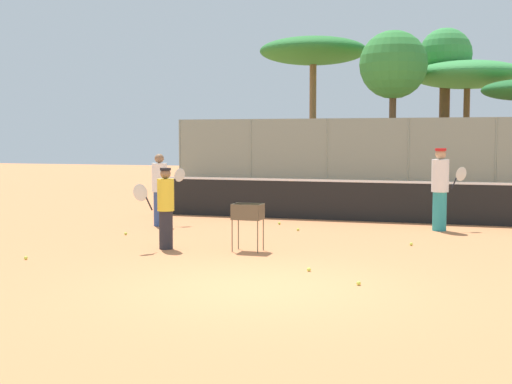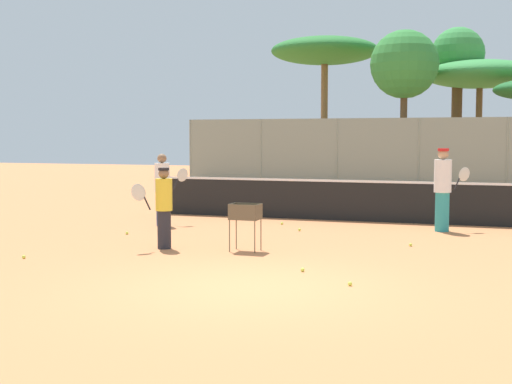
# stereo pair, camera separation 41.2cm
# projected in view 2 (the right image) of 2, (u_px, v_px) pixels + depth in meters

# --- Properties ---
(ground_plane) EXTENTS (80.00, 80.00, 0.00)m
(ground_plane) POSITION_uv_depth(u_px,v_px,m) (252.00, 288.00, 10.35)
(ground_plane) COLOR #D37F4C
(tennis_net) EXTENTS (11.52, 0.10, 1.07)m
(tennis_net) POSITION_uv_depth(u_px,v_px,m) (364.00, 200.00, 18.39)
(tennis_net) COLOR #26592D
(tennis_net) RESTS_ON ground_plane
(back_fence) EXTENTS (21.06, 0.08, 2.99)m
(back_fence) POSITION_uv_depth(u_px,v_px,m) (419.00, 153.00, 29.83)
(back_fence) COLOR gray
(back_fence) RESTS_ON ground_plane
(tree_0) EXTENTS (5.34, 5.34, 5.84)m
(tree_0) POSITION_uv_depth(u_px,v_px,m) (480.00, 75.00, 34.13)
(tree_0) COLOR brown
(tree_0) RESTS_ON ground_plane
(tree_2) EXTENTS (3.13, 3.13, 7.06)m
(tree_2) POSITION_uv_depth(u_px,v_px,m) (404.00, 65.00, 32.55)
(tree_2) COLOR brown
(tree_2) RESTS_ON ground_plane
(tree_3) EXTENTS (2.57, 2.57, 7.51)m
(tree_3) POSITION_uv_depth(u_px,v_px,m) (458.00, 59.00, 34.71)
(tree_3) COLOR brown
(tree_3) RESTS_ON ground_plane
(tree_4) EXTENTS (5.54, 5.54, 7.31)m
(tree_4) POSITION_uv_depth(u_px,v_px,m) (325.00, 52.00, 36.75)
(tree_4) COLOR brown
(tree_4) RESTS_ON ground_plane
(player_white_outfit) EXTENTS (0.68, 0.76, 1.77)m
(player_white_outfit) POSITION_uv_depth(u_px,v_px,m) (163.00, 189.00, 17.52)
(player_white_outfit) COLOR #334C8C
(player_white_outfit) RESTS_ON ground_plane
(player_red_cap) EXTENTS (0.83, 0.67, 1.92)m
(player_red_cap) POSITION_uv_depth(u_px,v_px,m) (443.00, 188.00, 16.45)
(player_red_cap) COLOR teal
(player_red_cap) RESTS_ON ground_plane
(player_yellow_shirt) EXTENTS (0.66, 0.70, 1.59)m
(player_yellow_shirt) POSITION_uv_depth(u_px,v_px,m) (163.00, 207.00, 13.90)
(player_yellow_shirt) COLOR #26262D
(player_yellow_shirt) RESTS_ON ground_plane
(ball_cart) EXTENTS (0.56, 0.41, 0.91)m
(ball_cart) POSITION_uv_depth(u_px,v_px,m) (245.00, 216.00, 13.61)
(ball_cart) COLOR brown
(ball_cart) RESTS_ON ground_plane
(tennis_ball_0) EXTENTS (0.07, 0.07, 0.07)m
(tennis_ball_0) POSITION_uv_depth(u_px,v_px,m) (299.00, 230.00, 16.56)
(tennis_ball_0) COLOR #D1E54C
(tennis_ball_0) RESTS_ON ground_plane
(tennis_ball_1) EXTENTS (0.07, 0.07, 0.07)m
(tennis_ball_1) POSITION_uv_depth(u_px,v_px,m) (282.00, 223.00, 17.76)
(tennis_ball_1) COLOR #D1E54C
(tennis_ball_1) RESTS_ON ground_plane
(tennis_ball_2) EXTENTS (0.07, 0.07, 0.07)m
(tennis_ball_2) POSITION_uv_depth(u_px,v_px,m) (411.00, 245.00, 14.25)
(tennis_ball_2) COLOR #D1E54C
(tennis_ball_2) RESTS_ON ground_plane
(tennis_ball_3) EXTENTS (0.07, 0.07, 0.07)m
(tennis_ball_3) POSITION_uv_depth(u_px,v_px,m) (24.00, 257.00, 12.81)
(tennis_ball_3) COLOR #D1E54C
(tennis_ball_3) RESTS_ON ground_plane
(tennis_ball_4) EXTENTS (0.07, 0.07, 0.07)m
(tennis_ball_4) POSITION_uv_depth(u_px,v_px,m) (350.00, 284.00, 10.47)
(tennis_ball_4) COLOR #D1E54C
(tennis_ball_4) RESTS_ON ground_plane
(tennis_ball_5) EXTENTS (0.07, 0.07, 0.07)m
(tennis_ball_5) POSITION_uv_depth(u_px,v_px,m) (303.00, 270.00, 11.57)
(tennis_ball_5) COLOR #D1E54C
(tennis_ball_5) RESTS_ON ground_plane
(tennis_ball_6) EXTENTS (0.07, 0.07, 0.07)m
(tennis_ball_6) POSITION_uv_depth(u_px,v_px,m) (127.00, 233.00, 15.98)
(tennis_ball_6) COLOR #D1E54C
(tennis_ball_6) RESTS_ON ground_plane
(parked_car) EXTENTS (4.20, 1.70, 1.60)m
(parked_car) POSITION_uv_depth(u_px,v_px,m) (355.00, 169.00, 34.10)
(parked_car) COLOR #B2B7BC
(parked_car) RESTS_ON ground_plane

